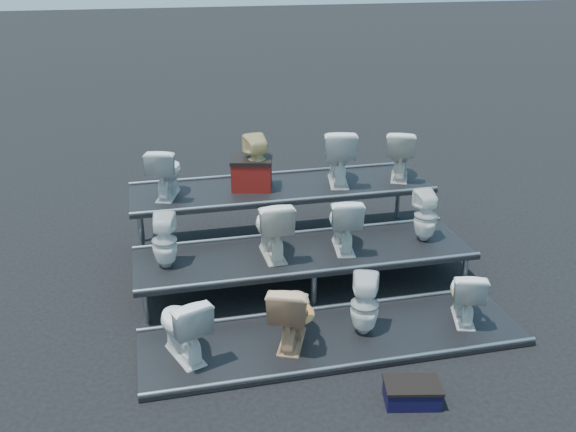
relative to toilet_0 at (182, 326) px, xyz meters
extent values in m
plane|color=black|center=(1.62, 1.30, -0.42)|extent=(80.00, 80.00, 0.00)
cube|color=black|center=(1.62, 0.00, -0.39)|extent=(4.20, 1.20, 0.06)
cube|color=black|center=(1.62, 1.30, -0.19)|extent=(4.20, 1.20, 0.46)
cube|color=black|center=(1.62, 2.60, 0.01)|extent=(4.20, 1.20, 0.86)
imported|color=white|center=(0.00, 0.00, 0.00)|extent=(0.63, 0.81, 0.73)
imported|color=tan|center=(1.14, 0.00, 0.01)|extent=(0.67, 0.84, 0.75)
imported|color=white|center=(1.96, 0.00, -0.02)|extent=(0.40, 0.41, 0.69)
imported|color=white|center=(3.15, 0.00, -0.04)|extent=(0.54, 0.72, 0.65)
imported|color=white|center=(-0.09, 1.30, 0.37)|extent=(0.35, 0.35, 0.66)
imported|color=white|center=(1.21, 1.30, 0.41)|extent=(0.44, 0.75, 0.76)
imported|color=white|center=(2.12, 1.30, 0.39)|extent=(0.50, 0.75, 0.71)
imported|color=white|center=(3.23, 1.30, 0.37)|extent=(0.31, 0.31, 0.67)
imported|color=white|center=(0.03, 2.60, 0.78)|extent=(0.57, 0.77, 0.70)
imported|color=#D2BB7C|center=(1.27, 2.60, 0.82)|extent=(0.39, 0.39, 0.76)
imported|color=white|center=(2.44, 2.60, 0.84)|extent=(0.60, 0.86, 0.80)
imported|color=white|center=(3.38, 2.60, 0.80)|extent=(0.66, 0.82, 0.73)
cube|color=maroon|center=(1.20, 2.64, 0.63)|extent=(0.63, 0.55, 0.39)
cube|color=black|center=(2.04, -1.16, -0.33)|extent=(0.56, 0.41, 0.18)
camera|label=1|loc=(-0.21, -5.68, 3.58)|focal=40.00mm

